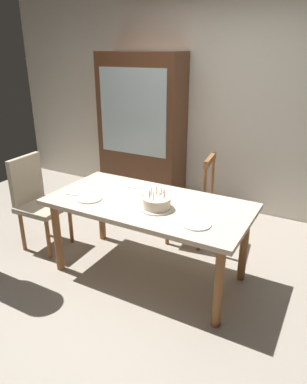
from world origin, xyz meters
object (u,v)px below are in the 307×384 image
at_px(china_cabinet, 142,129).
at_px(chair_upholstered, 37,198).
at_px(plate_near_guest, 196,224).
at_px(plate_near_celebrant, 89,198).
at_px(chair_spindle_back, 191,201).
at_px(birthday_cake, 157,203).
at_px(plate_far_side, 151,192).
at_px(dining_table, 148,211).

bearing_deg(china_cabinet, chair_upholstered, -99.53).
height_order(plate_near_guest, chair_upholstered, chair_upholstered).
bearing_deg(plate_near_celebrant, chair_spindle_back, 59.65).
relative_size(plate_near_celebrant, chair_spindle_back, 0.23).
height_order(birthday_cake, plate_far_side, birthday_cake).
bearing_deg(dining_table, china_cabinet, 122.20).
height_order(dining_table, birthday_cake, birthday_cake).
distance_m(dining_table, plate_near_guest, 0.56).
distance_m(dining_table, birthday_cake, 0.21).
distance_m(plate_far_side, chair_spindle_back, 0.65).
distance_m(plate_near_guest, chair_upholstered, 1.79).
distance_m(plate_near_guest, china_cabinet, 2.32).
height_order(dining_table, plate_far_side, plate_far_side).
height_order(plate_near_celebrant, chair_spindle_back, chair_spindle_back).
xyz_separation_m(plate_near_celebrant, chair_spindle_back, (0.56, 0.95, -0.27)).
bearing_deg(birthday_cake, dining_table, 145.17).
height_order(plate_near_celebrant, chair_upholstered, chair_upholstered).
height_order(birthday_cake, plate_near_guest, birthday_cake).
height_order(dining_table, plate_near_celebrant, plate_near_celebrant).
xyz_separation_m(birthday_cake, plate_far_side, (-0.22, 0.28, -0.04)).
xyz_separation_m(plate_near_celebrant, china_cabinet, (-0.50, 1.75, 0.22)).
xyz_separation_m(plate_far_side, chair_upholstered, (-1.17, -0.27, -0.20)).
distance_m(chair_spindle_back, chair_upholstered, 1.58).
relative_size(dining_table, china_cabinet, 0.91).
bearing_deg(plate_near_guest, plate_far_side, 147.25).
bearing_deg(china_cabinet, birthday_cake, -56.04).
height_order(birthday_cake, chair_upholstered, chair_upholstered).
distance_m(dining_table, china_cabinet, 1.87).
bearing_deg(china_cabinet, plate_near_guest, -49.43).
relative_size(dining_table, chair_upholstered, 1.82).
bearing_deg(plate_near_celebrant, dining_table, 22.26).
xyz_separation_m(dining_table, plate_near_guest, (0.52, -0.20, 0.09)).
relative_size(dining_table, plate_near_celebrant, 7.87).
xyz_separation_m(birthday_cake, chair_spindle_back, (-0.05, 0.85, -0.31)).
bearing_deg(chair_upholstered, birthday_cake, -0.48).
relative_size(birthday_cake, chair_upholstered, 0.29).
bearing_deg(china_cabinet, dining_table, -57.80).
bearing_deg(dining_table, plate_near_guest, -20.57).
bearing_deg(plate_far_side, plate_near_guest, -32.75).
relative_size(dining_table, chair_spindle_back, 1.82).
bearing_deg(plate_near_guest, chair_upholstered, 176.22).
bearing_deg(chair_spindle_back, plate_near_celebrant, -120.35).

